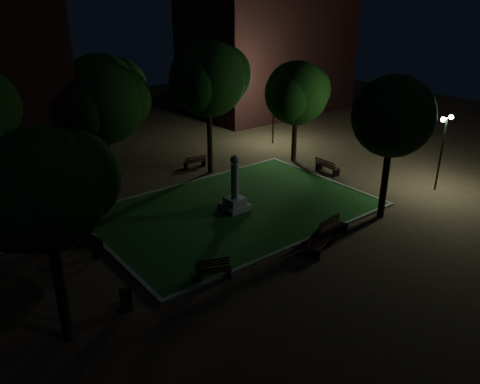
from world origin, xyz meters
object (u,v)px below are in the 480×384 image
at_px(bench_near_right, 333,228).
at_px(bench_right_side, 327,167).
at_px(bench_near_left, 318,243).
at_px(bench_left_side, 90,245).
at_px(trash_bin, 126,300).
at_px(bench_west_near, 214,270).
at_px(bench_far_side, 195,162).
at_px(monument, 235,195).

xyz_separation_m(bench_near_right, bench_right_side, (6.57, 6.34, 0.02)).
bearing_deg(bench_near_left, bench_near_right, -2.36).
xyz_separation_m(bench_near_right, bench_left_side, (-10.32, 5.99, -0.03)).
xyz_separation_m(bench_near_left, bench_left_side, (-8.63, 6.60, -0.04)).
bearing_deg(trash_bin, bench_west_near, -4.31).
distance_m(bench_near_right, bench_far_side, 12.88).
height_order(bench_west_near, trash_bin, bench_west_near).
relative_size(monument, trash_bin, 3.90).
relative_size(bench_near_left, bench_west_near, 1.16).
relative_size(monument, bench_near_left, 1.71).
distance_m(bench_near_left, bench_near_right, 1.80).
bearing_deg(bench_near_right, monument, 102.04).
height_order(bench_near_left, bench_west_near, bench_near_left).
xyz_separation_m(bench_west_near, bench_right_side, (13.50, 5.73, 0.08)).
bearing_deg(bench_near_left, bench_right_side, 17.98).
height_order(monument, bench_right_side, monument).
distance_m(bench_right_side, trash_bin, 18.26).
distance_m(bench_near_left, bench_far_side, 13.61).
distance_m(bench_near_right, trash_bin, 10.90).
relative_size(monument, bench_left_side, 1.86).
distance_m(monument, bench_far_side, 7.66).
relative_size(bench_near_right, bench_left_side, 1.06).
distance_m(monument, bench_left_side, 8.35).
distance_m(monument, bench_near_left, 6.16).
height_order(monument, bench_west_near, monument).
relative_size(bench_far_side, trash_bin, 2.03).
height_order(bench_near_left, bench_far_side, bench_near_left).
distance_m(bench_near_left, trash_bin, 9.29).
height_order(bench_near_left, bench_right_side, bench_right_side).
bearing_deg(monument, bench_near_left, -87.14).
relative_size(bench_left_side, bench_far_side, 1.03).
relative_size(bench_near_right, bench_right_side, 0.98).
relative_size(bench_right_side, bench_far_side, 1.11).
bearing_deg(bench_far_side, bench_left_side, 39.95).
bearing_deg(bench_near_right, bench_far_side, 81.80).
xyz_separation_m(bench_near_left, bench_near_right, (1.69, 0.61, -0.00)).
height_order(bench_near_left, trash_bin, bench_near_left).
xyz_separation_m(bench_west_near, bench_left_side, (-3.39, 5.38, 0.03)).
bearing_deg(bench_west_near, trash_bin, -162.36).
height_order(bench_far_side, trash_bin, bench_far_side).
distance_m(monument, bench_west_near, 6.99).
height_order(bench_west_near, bench_far_side, bench_far_side).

